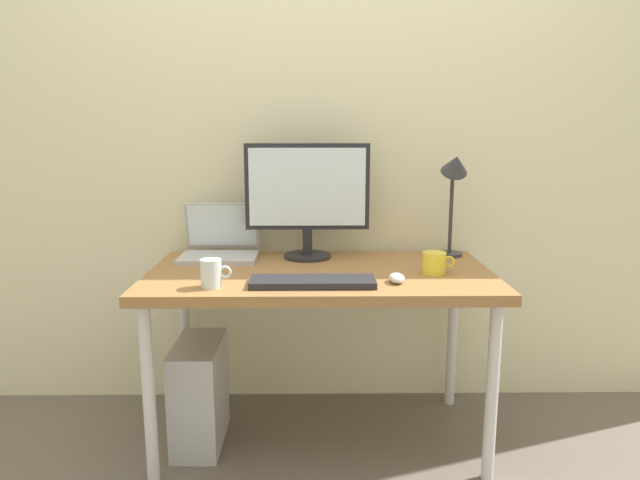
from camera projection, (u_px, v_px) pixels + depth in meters
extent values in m
plane|color=#665B51|center=(320.00, 437.00, 2.37)|extent=(6.00, 6.00, 0.00)
cube|color=beige|center=(319.00, 117.00, 2.53)|extent=(4.40, 0.04, 2.60)
cube|color=olive|center=(320.00, 275.00, 2.24)|extent=(1.33, 0.71, 0.04)
cylinder|color=silver|center=(149.00, 395.00, 2.01)|extent=(0.04, 0.04, 0.67)
cylinder|color=silver|center=(492.00, 393.00, 2.03)|extent=(0.04, 0.04, 0.67)
cylinder|color=silver|center=(185.00, 335.00, 2.59)|extent=(0.04, 0.04, 0.67)
cylinder|color=silver|center=(452.00, 334.00, 2.60)|extent=(0.04, 0.04, 0.67)
cylinder|color=#232328|center=(308.00, 256.00, 2.45)|extent=(0.20, 0.20, 0.01)
cylinder|color=#232328|center=(307.00, 242.00, 2.44)|extent=(0.04, 0.04, 0.11)
cube|color=#232328|center=(307.00, 187.00, 2.40)|extent=(0.52, 0.03, 0.36)
cube|color=white|center=(307.00, 187.00, 2.38)|extent=(0.48, 0.01, 0.32)
cube|color=#B2B2B7|center=(219.00, 258.00, 2.41)|extent=(0.32, 0.22, 0.02)
cube|color=#B2B2B7|center=(223.00, 226.00, 2.52)|extent=(0.32, 0.06, 0.21)
cube|color=white|center=(222.00, 226.00, 2.51)|extent=(0.30, 0.04, 0.18)
cylinder|color=#333338|center=(449.00, 254.00, 2.49)|extent=(0.11, 0.11, 0.01)
cylinder|color=#333338|center=(451.00, 212.00, 2.46)|extent=(0.02, 0.02, 0.35)
cone|color=#333338|center=(455.00, 164.00, 2.38)|extent=(0.11, 0.14, 0.13)
cube|color=#232328|center=(313.00, 282.00, 2.02)|extent=(0.44, 0.14, 0.02)
ellipsoid|color=silver|center=(397.00, 278.00, 2.05)|extent=(0.06, 0.09, 0.03)
cylinder|color=yellow|center=(434.00, 263.00, 2.18)|extent=(0.09, 0.09, 0.08)
torus|color=yellow|center=(449.00, 262.00, 2.18)|extent=(0.05, 0.01, 0.05)
cylinder|color=silver|center=(211.00, 273.00, 1.99)|extent=(0.07, 0.07, 0.10)
torus|color=silver|center=(225.00, 272.00, 1.99)|extent=(0.05, 0.01, 0.05)
cube|color=#B2B2B7|center=(200.00, 393.00, 2.30)|extent=(0.18, 0.36, 0.42)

